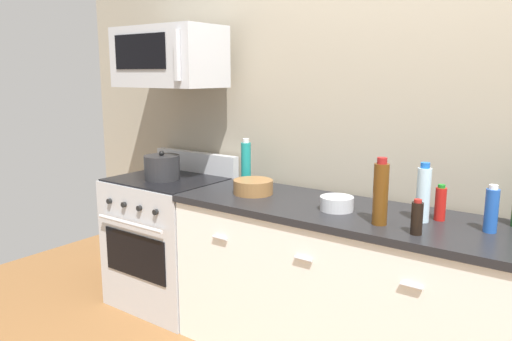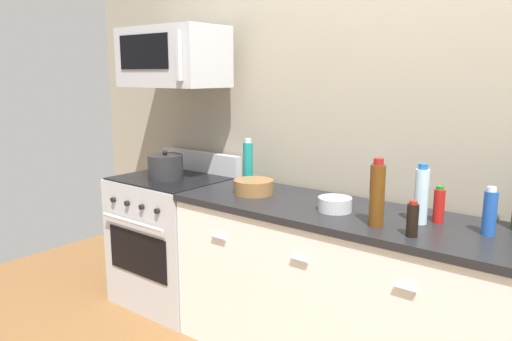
{
  "view_description": "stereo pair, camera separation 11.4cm",
  "coord_description": "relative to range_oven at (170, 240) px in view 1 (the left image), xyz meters",
  "views": [
    {
      "loc": [
        0.93,
        -2.38,
        1.64
      ],
      "look_at": [
        -0.77,
        -0.05,
        1.08
      ],
      "focal_mm": 34.89,
      "sensor_mm": 36.0,
      "label": 1
    },
    {
      "loc": [
        1.02,
        -2.31,
        1.64
      ],
      "look_at": [
        -0.77,
        -0.05,
        1.08
      ],
      "focal_mm": 34.89,
      "sensor_mm": 36.0,
      "label": 2
    }
  ],
  "objects": [
    {
      "name": "bottle_soda_blue",
      "position": [
        2.08,
        0.04,
        0.56
      ],
      "size": [
        0.06,
        0.06,
        0.22
      ],
      "color": "#1E4CA5",
      "rests_on": "countertop_slab"
    },
    {
      "name": "bowl_steel_prep",
      "position": [
        1.33,
        -0.04,
        0.49
      ],
      "size": [
        0.18,
        0.18,
        0.07
      ],
      "color": "#B2B5BA",
      "rests_on": "countertop_slab"
    },
    {
      "name": "bottle_water_clear",
      "position": [
        1.77,
        0.02,
        0.59
      ],
      "size": [
        0.07,
        0.07,
        0.3
      ],
      "color": "silver",
      "rests_on": "countertop_slab"
    },
    {
      "name": "range_oven",
      "position": [
        0.0,
        0.0,
        0.0
      ],
      "size": [
        0.76,
        0.69,
        1.07
      ],
      "color": "#B7BABF",
      "rests_on": "ground_plane"
    },
    {
      "name": "bowl_wooden_salad",
      "position": [
        0.75,
        -0.01,
        0.5
      ],
      "size": [
        0.24,
        0.24,
        0.09
      ],
      "color": "brown",
      "rests_on": "countertop_slab"
    },
    {
      "name": "bottle_wine_amber",
      "position": [
        1.62,
        -0.15,
        0.61
      ],
      "size": [
        0.07,
        0.07,
        0.33
      ],
      "color": "#59330F",
      "rests_on": "countertop_slab"
    },
    {
      "name": "counter_unit",
      "position": [
        1.57,
        -0.0,
        -0.01
      ],
      "size": [
        2.4,
        0.66,
        0.92
      ],
      "color": "white",
      "rests_on": "ground_plane"
    },
    {
      "name": "microwave",
      "position": [
        0.0,
        0.04,
        1.28
      ],
      "size": [
        0.74,
        0.44,
        0.4
      ],
      "color": "#B7BABF"
    },
    {
      "name": "stockpot",
      "position": [
        0.0,
        -0.05,
        0.54
      ],
      "size": [
        0.24,
        0.24,
        0.2
      ],
      "color": "#262628",
      "rests_on": "range_oven"
    },
    {
      "name": "back_wall",
      "position": [
        1.57,
        0.41,
        0.88
      ],
      "size": [
        5.49,
        0.1,
        2.7
      ],
      "primitive_type": "cube",
      "color": "#9E937F",
      "rests_on": "ground_plane"
    },
    {
      "name": "bottle_soy_sauce_dark",
      "position": [
        1.82,
        -0.2,
        0.53
      ],
      "size": [
        0.05,
        0.05,
        0.17
      ],
      "color": "black",
      "rests_on": "countertop_slab"
    },
    {
      "name": "bottle_hot_sauce_red",
      "position": [
        1.83,
        0.1,
        0.54
      ],
      "size": [
        0.05,
        0.05,
        0.18
      ],
      "color": "#B21914",
      "rests_on": "countertop_slab"
    },
    {
      "name": "bottle_sparkling_teal",
      "position": [
        0.55,
        0.18,
        0.6
      ],
      "size": [
        0.07,
        0.07,
        0.31
      ],
      "color": "#197F7A",
      "rests_on": "countertop_slab"
    }
  ]
}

